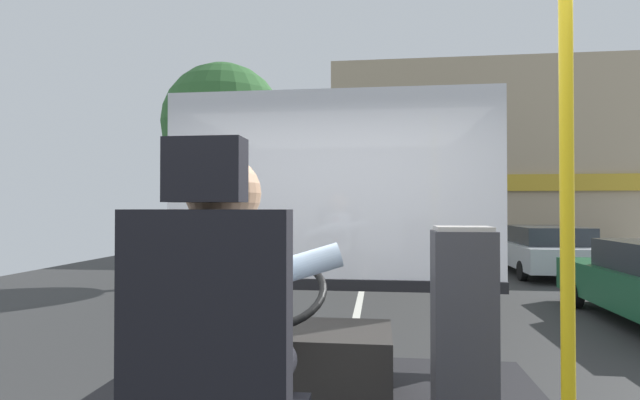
# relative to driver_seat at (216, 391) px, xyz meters

# --- Properties ---
(ground) EXTENTS (18.00, 44.00, 0.06)m
(ground) POSITION_rel_driver_seat_xyz_m (0.13, 9.33, -1.19)
(ground) COLOR #2F2F2F
(driver_seat) EXTENTS (0.48, 0.48, 1.27)m
(driver_seat) POSITION_rel_driver_seat_xyz_m (0.00, 0.00, 0.00)
(driver_seat) COLOR black
(driver_seat) RESTS_ON bus_floor
(bus_driver) EXTENTS (0.72, 0.54, 0.83)m
(bus_driver) POSITION_rel_driver_seat_xyz_m (0.00, 0.11, 0.20)
(bus_driver) COLOR black
(bus_driver) RESTS_ON driver_seat
(steering_console) EXTENTS (1.10, 1.00, 0.83)m
(steering_console) POSITION_rel_driver_seat_xyz_m (0.00, 1.26, -0.31)
(steering_console) COLOR #282623
(steering_console) RESTS_ON bus_floor
(handrail_pole) EXTENTS (0.04, 0.04, 2.08)m
(handrail_pole) POSITION_rel_driver_seat_xyz_m (1.09, 0.25, 0.52)
(handrail_pole) COLOR gold
(handrail_pole) RESTS_ON bus_floor
(fare_box) EXTENTS (0.27, 0.23, 0.99)m
(fare_box) POSITION_rel_driver_seat_xyz_m (0.86, 0.83, -0.03)
(fare_box) COLOR #333338
(fare_box) RESTS_ON bus_floor
(windshield_panel) EXTENTS (2.50, 0.08, 1.48)m
(windshield_panel) POSITION_rel_driver_seat_xyz_m (0.13, 2.15, 0.52)
(windshield_panel) COLOR silver
(street_tree) EXTENTS (2.80, 2.80, 5.04)m
(street_tree) POSITION_rel_driver_seat_xyz_m (-3.10, 9.52, 2.45)
(street_tree) COLOR #4C3828
(street_tree) RESTS_ON ground
(shop_building) EXTENTS (13.04, 5.77, 7.29)m
(shop_building) POSITION_rel_driver_seat_xyz_m (5.19, 19.85, 2.48)
(shop_building) COLOR tan
(shop_building) RESTS_ON ground
(parked_car_silver) EXTENTS (1.95, 4.24, 1.23)m
(parked_car_silver) POSITION_rel_driver_seat_xyz_m (4.72, 11.79, -0.53)
(parked_car_silver) COLOR silver
(parked_car_silver) RESTS_ON ground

